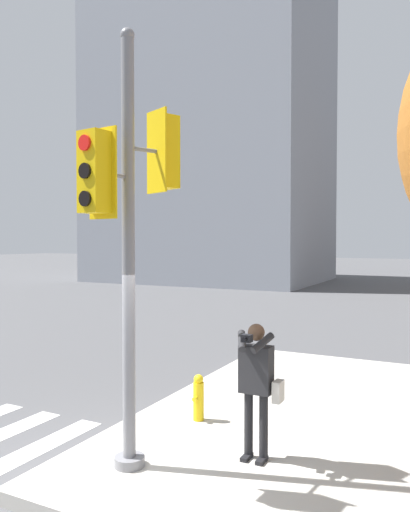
# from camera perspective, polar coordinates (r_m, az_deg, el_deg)

# --- Properties ---
(ground_plane) EXTENTS (160.00, 160.00, 0.00)m
(ground_plane) POSITION_cam_1_polar(r_m,az_deg,el_deg) (6.52, -16.13, -24.77)
(ground_plane) COLOR #4C4C4F
(traffic_signal_pole) EXTENTS (0.67, 1.35, 5.24)m
(traffic_signal_pole) POSITION_cam_1_polar(r_m,az_deg,el_deg) (6.00, -8.53, 4.97)
(traffic_signal_pole) COLOR slate
(traffic_signal_pole) RESTS_ON sidewalk_corner
(person_photographer) EXTENTS (0.58, 0.54, 1.70)m
(person_photographer) POSITION_cam_1_polar(r_m,az_deg,el_deg) (6.40, 5.95, -13.78)
(person_photographer) COLOR black
(person_photographer) RESTS_ON sidewalk_corner
(fire_hydrant) EXTENTS (0.16, 0.22, 0.70)m
(fire_hydrant) POSITION_cam_1_polar(r_m,az_deg,el_deg) (7.86, -0.75, -15.87)
(fire_hydrant) COLOR yellow
(fire_hydrant) RESTS_ON sidewalk_corner
(building_left) EXTENTS (15.65, 11.77, 21.91)m
(building_left) POSITION_cam_1_polar(r_m,az_deg,el_deg) (37.44, 0.86, 14.22)
(building_left) COLOR gray
(building_left) RESTS_ON ground_plane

